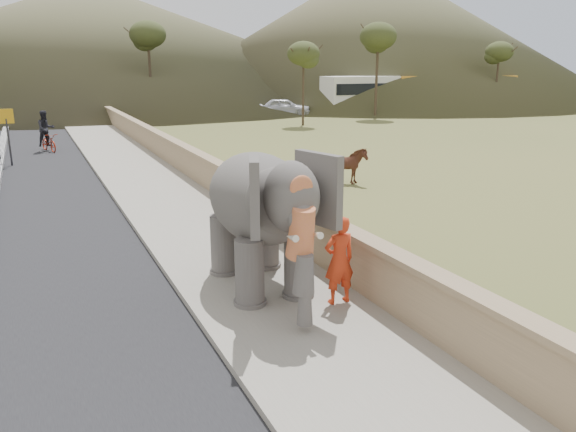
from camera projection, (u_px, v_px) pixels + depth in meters
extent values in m
plane|color=olive|center=(271.00, 302.00, 10.35)|extent=(160.00, 160.00, 0.00)
cube|color=#9E9687|center=(156.00, 190.00, 19.08)|extent=(3.00, 120.00, 0.15)
cube|color=tan|center=(202.00, 172.00, 19.62)|extent=(0.30, 120.00, 1.10)
cylinder|color=#2D2D33|center=(9.00, 143.00, 23.53)|extent=(0.08, 0.08, 2.00)
cube|color=orange|center=(6.00, 116.00, 23.24)|extent=(0.60, 0.05, 0.60)
imported|color=brown|center=(344.00, 166.00, 20.08)|extent=(1.74, 1.21, 1.34)
imported|color=silver|center=(284.00, 107.00, 45.73)|extent=(4.56, 3.18, 1.44)
cube|color=white|center=(382.00, 94.00, 48.79)|extent=(11.00, 2.51, 3.10)
cube|color=orange|center=(453.00, 93.00, 50.26)|extent=(11.28, 4.88, 3.10)
cone|color=brown|center=(374.00, 30.00, 68.29)|extent=(56.00, 56.00, 16.00)
cone|color=brown|center=(92.00, 40.00, 71.76)|extent=(80.00, 80.00, 14.00)
imported|color=red|center=(339.00, 260.00, 9.77)|extent=(0.58, 0.38, 1.59)
imported|color=maroon|center=(49.00, 143.00, 27.56)|extent=(1.07, 1.78, 0.89)
imported|color=black|center=(46.00, 129.00, 27.35)|extent=(1.02, 0.89, 1.76)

